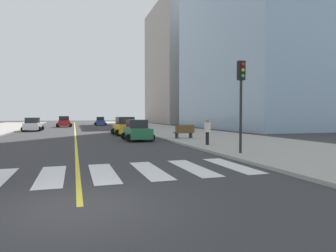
{
  "coord_description": "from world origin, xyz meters",
  "views": [
    {
      "loc": [
        -0.11,
        -7.21,
        2.18
      ],
      "look_at": [
        9.98,
        24.56,
        0.9
      ],
      "focal_mm": 31.71,
      "sensor_mm": 36.0,
      "label": 1
    }
  ],
  "objects_px": {
    "car_green_third": "(137,131)",
    "park_bench": "(184,132)",
    "car_white_fourth": "(33,125)",
    "car_blue_fifth": "(100,121)",
    "car_red_second": "(64,122)",
    "traffic_light_near_corner": "(241,89)",
    "car_yellow_nearest": "(125,127)",
    "pedestrian_waiting_east": "(207,131)"
  },
  "relations": [
    {
      "from": "car_green_third",
      "to": "car_white_fourth",
      "type": "distance_m",
      "value": 20.95
    },
    {
      "from": "car_yellow_nearest",
      "to": "car_blue_fifth",
      "type": "bearing_deg",
      "value": -91.71
    },
    {
      "from": "car_white_fourth",
      "to": "traffic_light_near_corner",
      "type": "relative_size",
      "value": 0.84
    },
    {
      "from": "traffic_light_near_corner",
      "to": "park_bench",
      "type": "xyz_separation_m",
      "value": [
        0.68,
        10.22,
        -2.86
      ]
    },
    {
      "from": "car_green_third",
      "to": "park_bench",
      "type": "distance_m",
      "value": 4.05
    },
    {
      "from": "car_white_fourth",
      "to": "traffic_light_near_corner",
      "type": "xyz_separation_m",
      "value": [
        13.62,
        -29.14,
        2.71
      ]
    },
    {
      "from": "car_green_third",
      "to": "traffic_light_near_corner",
      "type": "height_order",
      "value": "traffic_light_near_corner"
    },
    {
      "from": "car_red_second",
      "to": "car_blue_fifth",
      "type": "height_order",
      "value": "car_red_second"
    },
    {
      "from": "pedestrian_waiting_east",
      "to": "car_yellow_nearest",
      "type": "bearing_deg",
      "value": 29.64
    },
    {
      "from": "car_red_second",
      "to": "traffic_light_near_corner",
      "type": "height_order",
      "value": "traffic_light_near_corner"
    },
    {
      "from": "park_bench",
      "to": "car_white_fourth",
      "type": "bearing_deg",
      "value": 31.38
    },
    {
      "from": "car_red_second",
      "to": "car_green_third",
      "type": "bearing_deg",
      "value": -80.18
    },
    {
      "from": "car_green_third",
      "to": "car_red_second",
      "type": "bearing_deg",
      "value": -77.73
    },
    {
      "from": "car_yellow_nearest",
      "to": "traffic_light_near_corner",
      "type": "xyz_separation_m",
      "value": [
        3.19,
        -17.67,
        2.64
      ]
    },
    {
      "from": "car_yellow_nearest",
      "to": "car_green_third",
      "type": "relative_size",
      "value": 1.12
    },
    {
      "from": "car_red_second",
      "to": "car_blue_fifth",
      "type": "xyz_separation_m",
      "value": [
        6.82,
        6.36,
        -0.09
      ]
    },
    {
      "from": "car_green_third",
      "to": "car_blue_fifth",
      "type": "relative_size",
      "value": 1.0
    },
    {
      "from": "car_red_second",
      "to": "traffic_light_near_corner",
      "type": "relative_size",
      "value": 0.91
    },
    {
      "from": "car_white_fourth",
      "to": "car_blue_fifth",
      "type": "distance_m",
      "value": 21.67
    },
    {
      "from": "car_yellow_nearest",
      "to": "pedestrian_waiting_east",
      "type": "xyz_separation_m",
      "value": [
        3.38,
        -13.16,
        0.19
      ]
    },
    {
      "from": "park_bench",
      "to": "car_green_third",
      "type": "bearing_deg",
      "value": 74.57
    },
    {
      "from": "car_yellow_nearest",
      "to": "car_white_fourth",
      "type": "height_order",
      "value": "car_yellow_nearest"
    },
    {
      "from": "car_red_second",
      "to": "park_bench",
      "type": "relative_size",
      "value": 2.38
    },
    {
      "from": "car_yellow_nearest",
      "to": "park_bench",
      "type": "bearing_deg",
      "value": 115.61
    },
    {
      "from": "car_yellow_nearest",
      "to": "car_white_fourth",
      "type": "bearing_deg",
      "value": -49.6
    },
    {
      "from": "car_yellow_nearest",
      "to": "car_red_second",
      "type": "height_order",
      "value": "car_yellow_nearest"
    },
    {
      "from": "car_yellow_nearest",
      "to": "car_red_second",
      "type": "relative_size",
      "value": 1.01
    },
    {
      "from": "car_red_second",
      "to": "park_bench",
      "type": "distance_m",
      "value": 33.39
    },
    {
      "from": "car_red_second",
      "to": "car_green_third",
      "type": "distance_m",
      "value": 31.66
    },
    {
      "from": "traffic_light_near_corner",
      "to": "car_red_second",
      "type": "bearing_deg",
      "value": -76.42
    },
    {
      "from": "car_yellow_nearest",
      "to": "car_blue_fifth",
      "type": "relative_size",
      "value": 1.12
    },
    {
      "from": "car_blue_fifth",
      "to": "park_bench",
      "type": "xyz_separation_m",
      "value": [
        3.96,
        -37.96,
        -0.12
      ]
    },
    {
      "from": "car_yellow_nearest",
      "to": "car_white_fourth",
      "type": "distance_m",
      "value": 15.5
    },
    {
      "from": "car_red_second",
      "to": "park_bench",
      "type": "xyz_separation_m",
      "value": [
        10.78,
        -31.6,
        -0.21
      ]
    },
    {
      "from": "car_white_fourth",
      "to": "park_bench",
      "type": "relative_size",
      "value": 2.21
    },
    {
      "from": "car_green_third",
      "to": "car_blue_fifth",
      "type": "bearing_deg",
      "value": -90.16
    },
    {
      "from": "car_red_second",
      "to": "car_yellow_nearest",
      "type": "bearing_deg",
      "value": -76.61
    },
    {
      "from": "car_blue_fifth",
      "to": "park_bench",
      "type": "bearing_deg",
      "value": 98.0
    },
    {
      "from": "car_green_third",
      "to": "traffic_light_near_corner",
      "type": "bearing_deg",
      "value": 106.75
    },
    {
      "from": "car_blue_fifth",
      "to": "car_red_second",
      "type": "bearing_deg",
      "value": 45.04
    },
    {
      "from": "car_white_fourth",
      "to": "traffic_light_near_corner",
      "type": "bearing_deg",
      "value": -62.65
    },
    {
      "from": "car_green_third",
      "to": "pedestrian_waiting_east",
      "type": "relative_size",
      "value": 2.27
    }
  ]
}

